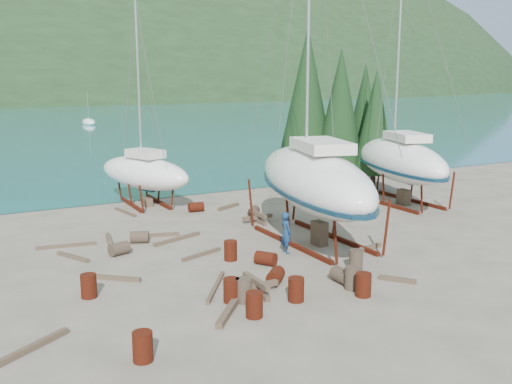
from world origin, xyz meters
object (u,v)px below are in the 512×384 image
large_sailboat_far (400,160)px  small_sailboat_shore (144,172)px  worker (286,233)px  large_sailboat_near (313,179)px

large_sailboat_far → small_sailboat_shore: (-14.33, 7.37, -0.74)m
small_sailboat_shore → worker: small_sailboat_shore is taller
large_sailboat_far → worker: bearing=-137.4°
large_sailboat_near → large_sailboat_far: 10.83m
large_sailboat_near → small_sailboat_shore: 12.91m
small_sailboat_shore → worker: (2.50, -12.91, -1.13)m
small_sailboat_shore → worker: 13.20m
small_sailboat_shore → large_sailboat_near: bearing=-89.6°
large_sailboat_near → worker: (-2.05, -0.88, -2.19)m
large_sailboat_far → worker: (-11.82, -5.54, -1.87)m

